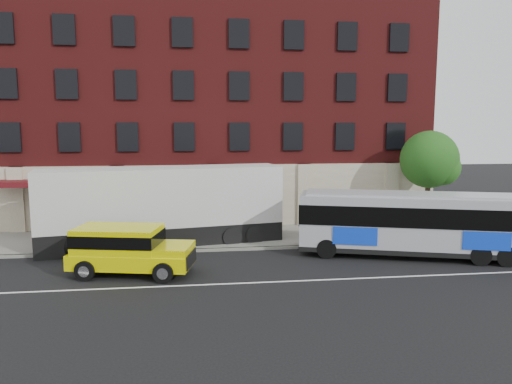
{
  "coord_description": "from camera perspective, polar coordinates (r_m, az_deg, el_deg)",
  "views": [
    {
      "loc": [
        -1.17,
        -19.26,
        6.64
      ],
      "look_at": [
        2.0,
        5.5,
        3.22
      ],
      "focal_mm": 33.97,
      "sensor_mm": 36.0,
      "label": 1
    }
  ],
  "objects": [
    {
      "name": "building",
      "position": [
        36.21,
        -5.53,
        9.25
      ],
      "size": [
        30.0,
        12.1,
        15.0
      ],
      "color": "#5C1516",
      "rests_on": "sidewalk"
    },
    {
      "name": "lane_line",
      "position": [
        20.88,
        -3.78,
        -10.75
      ],
      "size": [
        60.0,
        0.12,
        0.01
      ],
      "primitive_type": "cube",
      "color": "white",
      "rests_on": "ground"
    },
    {
      "name": "city_bus",
      "position": [
        25.91,
        18.56,
        -3.37
      ],
      "size": [
        12.14,
        5.99,
        3.27
      ],
      "color": "#9EA0A7",
      "rests_on": "ground"
    },
    {
      "name": "shipping_container",
      "position": [
        27.29,
        -10.88,
        -1.79
      ],
      "size": [
        13.38,
        4.91,
        4.37
      ],
      "color": "black",
      "rests_on": "ground"
    },
    {
      "name": "street_tree",
      "position": [
        32.36,
        19.79,
        3.38
      ],
      "size": [
        3.6,
        3.6,
        6.2
      ],
      "color": "#312618",
      "rests_on": "sidewalk"
    },
    {
      "name": "yellow_suv",
      "position": [
        22.6,
        -15.03,
        -6.29
      ],
      "size": [
        5.83,
        3.36,
        2.17
      ],
      "color": "#E6E200",
      "rests_on": "ground"
    },
    {
      "name": "ground",
      "position": [
        20.4,
        -3.69,
        -11.21
      ],
      "size": [
        120.0,
        120.0,
        0.0
      ],
      "primitive_type": "plane",
      "color": "black",
      "rests_on": "ground"
    },
    {
      "name": "kerb",
      "position": [
        26.12,
        -4.53,
        -6.78
      ],
      "size": [
        60.0,
        0.25,
        0.15
      ],
      "primitive_type": "cube",
      "color": "gray",
      "rests_on": "ground"
    },
    {
      "name": "sign_pole",
      "position": [
        26.95,
        -22.99,
        -3.93
      ],
      "size": [
        0.3,
        0.2,
        2.5
      ],
      "color": "slate",
      "rests_on": "ground"
    },
    {
      "name": "sidewalk",
      "position": [
        29.03,
        -4.83,
        -5.3
      ],
      "size": [
        60.0,
        6.0,
        0.15
      ],
      "primitive_type": "cube",
      "color": "gray",
      "rests_on": "ground"
    }
  ]
}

